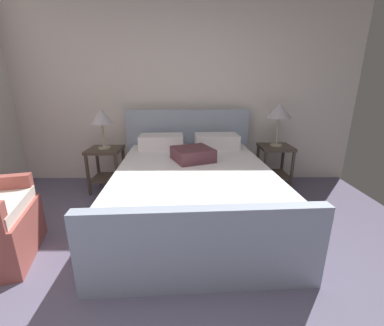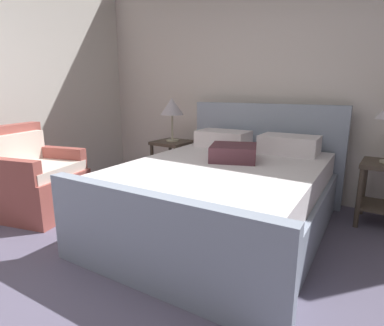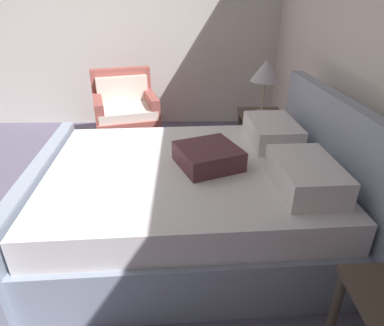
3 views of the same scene
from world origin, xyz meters
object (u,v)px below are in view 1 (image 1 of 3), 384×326
object	(u,v)px
table_lamp_left	(101,117)
table_lamp_right	(279,111)
bed	(192,187)
nightstand_left	(106,162)
nightstand_right	(275,159)

from	to	relation	value
table_lamp_left	table_lamp_right	bearing A→B (deg)	3.07
bed	nightstand_left	world-z (taller)	bed
table_lamp_left	nightstand_right	bearing A→B (deg)	3.07
nightstand_left	nightstand_right	bearing A→B (deg)	3.07
bed	table_lamp_right	bearing A→B (deg)	35.73
table_lamp_right	table_lamp_left	bearing A→B (deg)	-176.93
nightstand_right	table_lamp_right	bearing A→B (deg)	90.00
bed	nightstand_right	size ratio (longest dim) A/B	3.81
nightstand_right	table_lamp_right	size ratio (longest dim) A/B	1.01
table_lamp_right	table_lamp_left	size ratio (longest dim) A/B	1.09
nightstand_left	table_lamp_left	size ratio (longest dim) A/B	1.10
bed	table_lamp_left	size ratio (longest dim) A/B	4.20
table_lamp_right	table_lamp_left	xyz separation A→B (m)	(-2.37, -0.13, -0.05)
table_lamp_right	nightstand_left	distance (m)	2.47
nightstand_left	table_lamp_left	world-z (taller)	table_lamp_left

